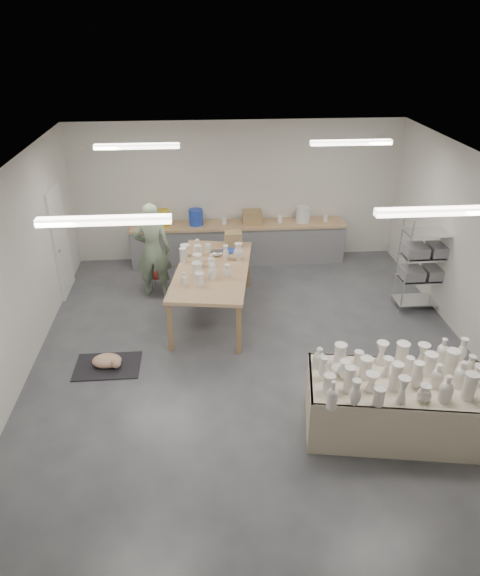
{
  "coord_description": "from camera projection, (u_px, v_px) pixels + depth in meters",
  "views": [
    {
      "loc": [
        -0.79,
        -6.67,
        4.82
      ],
      "look_at": [
        -0.22,
        0.44,
        1.05
      ],
      "focal_mm": 32.0,
      "sensor_mm": 36.0,
      "label": 1
    }
  ],
  "objects": [
    {
      "name": "room",
      "position": [
        250.0,
        237.0,
        7.29
      ],
      "size": [
        8.0,
        8.02,
        3.0
      ],
      "color": "#424449",
      "rests_on": "ground"
    },
    {
      "name": "work_table",
      "position": [
        213.0,
        266.0,
        9.07
      ],
      "size": [
        1.6,
        2.64,
        1.25
      ],
      "rotation": [
        0.0,
        0.0,
        -0.15
      ],
      "color": "#AD7C54",
      "rests_on": "ground"
    },
    {
      "name": "cat",
      "position": [
        108.0,
        361.0,
        7.93
      ],
      "size": [
        0.5,
        0.38,
        0.19
      ],
      "rotation": [
        0.0,
        0.0,
        0.16
      ],
      "color": "white",
      "rests_on": "rug"
    },
    {
      "name": "potter",
      "position": [
        153.0,
        251.0,
        9.64
      ],
      "size": [
        0.72,
        0.5,
        1.87
      ],
      "primitive_type": "imported",
      "rotation": [
        0.0,
        0.0,
        3.06
      ],
      "color": "gray",
      "rests_on": "ground"
    },
    {
      "name": "drying_table",
      "position": [
        396.0,
        402.0,
        6.56
      ],
      "size": [
        2.4,
        1.43,
        1.16
      ],
      "rotation": [
        0.0,
        0.0,
        -0.17
      ],
      "color": "olive",
      "rests_on": "ground"
    },
    {
      "name": "back_counter",
      "position": [
        238.0,
        241.0,
        11.2
      ],
      "size": [
        4.6,
        0.6,
        1.24
      ],
      "color": "#AD7C54",
      "rests_on": "ground"
    },
    {
      "name": "rug",
      "position": [
        108.0,
        366.0,
        7.99
      ],
      "size": [
        1.0,
        0.7,
        0.02
      ],
      "primitive_type": "cube",
      "color": "black",
      "rests_on": "ground"
    },
    {
      "name": "wire_shelf",
      "position": [
        425.0,
        263.0,
        9.21
      ],
      "size": [
        0.88,
        0.48,
        1.8
      ],
      "color": "silver",
      "rests_on": "ground"
    },
    {
      "name": "red_stool",
      "position": [
        157.0,
        276.0,
        10.19
      ],
      "size": [
        0.37,
        0.37,
        0.3
      ],
      "rotation": [
        0.0,
        0.0,
        -0.15
      ],
      "color": "#A91C18",
      "rests_on": "ground"
    }
  ]
}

